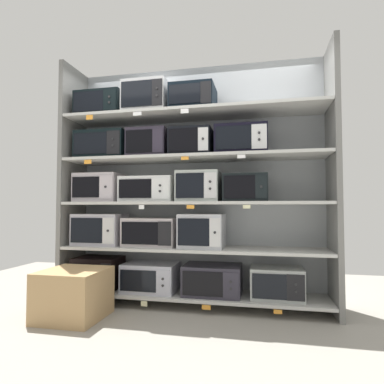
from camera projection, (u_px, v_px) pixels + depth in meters
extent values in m
cube|color=gray|center=(163.00, 349.00, 2.35)|extent=(6.68, 6.00, 0.02)
cube|color=#9EA3A8|center=(197.00, 182.00, 3.65)|extent=(2.88, 0.04, 2.57)
cube|color=slate|center=(73.00, 182.00, 3.67)|extent=(0.05, 0.51, 2.57)
cube|color=slate|center=(334.00, 177.00, 3.09)|extent=(0.05, 0.51, 2.57)
cube|color=beige|center=(192.00, 295.00, 3.33)|extent=(2.68, 0.51, 0.03)
cube|color=black|center=(98.00, 272.00, 3.56)|extent=(0.48, 0.36, 0.33)
cube|color=black|center=(85.00, 276.00, 3.39)|extent=(0.34, 0.01, 0.23)
cube|color=black|center=(105.00, 277.00, 3.34)|extent=(0.11, 0.01, 0.26)
cylinder|color=#262628|center=(105.00, 280.00, 3.33)|extent=(0.02, 0.01, 0.02)
cylinder|color=#262628|center=(105.00, 273.00, 3.33)|extent=(0.02, 0.01, 0.02)
cube|color=#B2B4C2|center=(151.00, 277.00, 3.43)|extent=(0.55, 0.41, 0.29)
cube|color=black|center=(138.00, 281.00, 3.24)|extent=(0.38, 0.01, 0.21)
cube|color=#B2B4C2|center=(163.00, 282.00, 3.18)|extent=(0.14, 0.01, 0.23)
cylinder|color=#262628|center=(163.00, 286.00, 3.17)|extent=(0.02, 0.01, 0.02)
cylinder|color=#262628|center=(163.00, 279.00, 3.18)|extent=(0.02, 0.01, 0.02)
cube|color=#2C2A35|center=(213.00, 279.00, 3.29)|extent=(0.57, 0.40, 0.29)
cube|color=black|center=(202.00, 284.00, 3.10)|extent=(0.39, 0.01, 0.23)
cube|color=#2C2A35|center=(231.00, 285.00, 3.05)|extent=(0.15, 0.01, 0.23)
cylinder|color=#262628|center=(231.00, 289.00, 3.04)|extent=(0.02, 0.01, 0.02)
cylinder|color=#262628|center=(231.00, 282.00, 3.04)|extent=(0.02, 0.01, 0.02)
cube|color=#A0A6A3|center=(277.00, 282.00, 3.16)|extent=(0.50, 0.35, 0.29)
cube|color=black|center=(269.00, 287.00, 3.00)|extent=(0.31, 0.01, 0.23)
cube|color=black|center=(296.00, 288.00, 2.95)|extent=(0.16, 0.01, 0.23)
cylinder|color=#262628|center=(296.00, 292.00, 2.94)|extent=(0.02, 0.01, 0.02)
cylinder|color=#262628|center=(296.00, 284.00, 2.94)|extent=(0.02, 0.01, 0.02)
cube|color=beige|center=(89.00, 300.00, 3.28)|extent=(0.08, 0.00, 0.05)
cube|color=beige|center=(144.00, 304.00, 3.16)|extent=(0.06, 0.00, 0.05)
cube|color=orange|center=(206.00, 307.00, 3.03)|extent=(0.08, 0.00, 0.04)
cube|color=orange|center=(278.00, 312.00, 2.90)|extent=(0.07, 0.00, 0.04)
cube|color=beige|center=(192.00, 249.00, 3.35)|extent=(2.68, 0.51, 0.03)
cube|color=#B3B0BC|center=(101.00, 229.00, 3.57)|extent=(0.52, 0.37, 0.34)
cube|color=black|center=(87.00, 230.00, 3.40)|extent=(0.36, 0.01, 0.26)
cube|color=silver|center=(108.00, 231.00, 3.35)|extent=(0.13, 0.01, 0.27)
cylinder|color=#262628|center=(108.00, 231.00, 3.34)|extent=(0.02, 0.01, 0.02)
cube|color=#BEB3B5|center=(151.00, 232.00, 3.45)|extent=(0.55, 0.35, 0.30)
cube|color=black|center=(140.00, 233.00, 3.29)|extent=(0.39, 0.01, 0.22)
cube|color=black|center=(165.00, 234.00, 3.23)|extent=(0.13, 0.01, 0.24)
cube|color=#B7B9C1|center=(202.00, 231.00, 3.34)|extent=(0.44, 0.41, 0.34)
cube|color=black|center=(193.00, 232.00, 3.14)|extent=(0.31, 0.01, 0.26)
cube|color=silver|center=(215.00, 232.00, 3.10)|extent=(0.10, 0.01, 0.27)
cylinder|color=#262628|center=(215.00, 232.00, 3.09)|extent=(0.02, 0.01, 0.02)
cube|color=beige|center=(192.00, 203.00, 3.37)|extent=(2.68, 0.51, 0.03)
cube|color=#BDB3BA|center=(100.00, 188.00, 3.60)|extent=(0.48, 0.34, 0.31)
cube|color=black|center=(86.00, 187.00, 3.44)|extent=(0.31, 0.01, 0.22)
cube|color=#BDB3BA|center=(106.00, 187.00, 3.39)|extent=(0.14, 0.01, 0.25)
cylinder|color=#262628|center=(105.00, 187.00, 3.38)|extent=(0.02, 0.01, 0.02)
cube|color=silver|center=(149.00, 189.00, 3.48)|extent=(0.57, 0.34, 0.26)
cube|color=black|center=(135.00, 189.00, 3.32)|extent=(0.35, 0.01, 0.19)
cube|color=silver|center=(160.00, 188.00, 3.26)|extent=(0.18, 0.01, 0.21)
cylinder|color=#262628|center=(160.00, 191.00, 3.25)|extent=(0.02, 0.01, 0.02)
cylinder|color=#262628|center=(160.00, 185.00, 3.26)|extent=(0.02, 0.01, 0.02)
cube|color=#B3BDB6|center=(199.00, 187.00, 3.36)|extent=(0.43, 0.37, 0.31)
cube|color=black|center=(190.00, 186.00, 3.19)|extent=(0.28, 0.01, 0.24)
cube|color=silver|center=(210.00, 185.00, 3.15)|extent=(0.12, 0.01, 0.25)
cylinder|color=#262628|center=(210.00, 189.00, 3.14)|extent=(0.02, 0.01, 0.02)
cylinder|color=#262628|center=(210.00, 182.00, 3.14)|extent=(0.02, 0.01, 0.02)
cube|color=black|center=(246.00, 188.00, 3.26)|extent=(0.43, 0.41, 0.27)
cube|color=black|center=(239.00, 187.00, 3.07)|extent=(0.29, 0.01, 0.22)
cube|color=black|center=(261.00, 187.00, 3.03)|extent=(0.11, 0.01, 0.21)
cylinder|color=#262628|center=(261.00, 187.00, 3.02)|extent=(0.02, 0.01, 0.02)
cube|color=white|center=(141.00, 207.00, 3.21)|extent=(0.06, 0.00, 0.04)
cube|color=orange|center=(190.00, 207.00, 3.11)|extent=(0.07, 0.00, 0.04)
cube|color=beige|center=(247.00, 207.00, 3.00)|extent=(0.07, 0.00, 0.03)
cube|color=beige|center=(192.00, 158.00, 3.39)|extent=(2.68, 0.51, 0.03)
cube|color=black|center=(103.00, 146.00, 3.61)|extent=(0.56, 0.32, 0.31)
cube|color=black|center=(90.00, 143.00, 3.46)|extent=(0.38, 0.01, 0.23)
cube|color=black|center=(113.00, 142.00, 3.41)|extent=(0.15, 0.01, 0.25)
cylinder|color=#262628|center=(113.00, 145.00, 3.39)|extent=(0.02, 0.01, 0.02)
cylinder|color=#262628|center=(113.00, 139.00, 3.40)|extent=(0.02, 0.01, 0.02)
cube|color=#2C2634|center=(149.00, 144.00, 3.50)|extent=(0.42, 0.33, 0.30)
cube|color=black|center=(139.00, 141.00, 3.34)|extent=(0.29, 0.01, 0.23)
cube|color=#2C2634|center=(158.00, 140.00, 3.30)|extent=(0.11, 0.01, 0.24)
cube|color=black|center=(192.00, 143.00, 3.40)|extent=(0.42, 0.38, 0.28)
cube|color=black|center=(183.00, 140.00, 3.22)|extent=(0.30, 0.01, 0.23)
cube|color=silver|center=(203.00, 139.00, 3.17)|extent=(0.10, 0.01, 0.23)
cylinder|color=#262628|center=(203.00, 139.00, 3.17)|extent=(0.02, 0.01, 0.02)
cube|color=black|center=(241.00, 141.00, 3.29)|extent=(0.51, 0.35, 0.29)
cube|color=black|center=(233.00, 137.00, 3.13)|extent=(0.34, 0.01, 0.22)
cube|color=silver|center=(259.00, 136.00, 3.08)|extent=(0.14, 0.01, 0.23)
cylinder|color=#262628|center=(259.00, 139.00, 3.07)|extent=(0.02, 0.01, 0.02)
cylinder|color=#262628|center=(259.00, 133.00, 3.07)|extent=(0.02, 0.01, 0.02)
cube|color=orange|center=(88.00, 162.00, 3.35)|extent=(0.08, 0.00, 0.04)
cube|color=orange|center=(185.00, 158.00, 3.14)|extent=(0.07, 0.00, 0.03)
cube|color=white|center=(241.00, 156.00, 3.03)|extent=(0.07, 0.00, 0.03)
cube|color=beige|center=(192.00, 114.00, 3.41)|extent=(2.68, 0.51, 0.03)
cube|color=black|center=(102.00, 106.00, 3.63)|extent=(0.52, 0.35, 0.27)
cube|color=black|center=(88.00, 101.00, 3.47)|extent=(0.34, 0.01, 0.21)
cube|color=black|center=(110.00, 100.00, 3.42)|extent=(0.14, 0.01, 0.22)
cylinder|color=#262628|center=(109.00, 102.00, 3.41)|extent=(0.02, 0.01, 0.02)
cylinder|color=#262628|center=(109.00, 97.00, 3.41)|extent=(0.02, 0.01, 0.02)
cube|color=#BDBEC0|center=(148.00, 100.00, 3.52)|extent=(0.47, 0.41, 0.34)
cube|color=black|center=(136.00, 94.00, 3.33)|extent=(0.33, 0.01, 0.27)
cube|color=black|center=(157.00, 92.00, 3.28)|extent=(0.11, 0.01, 0.27)
cylinder|color=#262628|center=(157.00, 95.00, 3.27)|extent=(0.02, 0.01, 0.02)
cylinder|color=#262628|center=(157.00, 88.00, 3.28)|extent=(0.02, 0.01, 0.02)
cube|color=black|center=(194.00, 100.00, 3.42)|extent=(0.45, 0.40, 0.27)
cube|color=black|center=(185.00, 94.00, 3.23)|extent=(0.32, 0.01, 0.19)
cube|color=black|center=(206.00, 92.00, 3.18)|extent=(0.10, 0.01, 0.21)
cube|color=orange|center=(89.00, 117.00, 3.37)|extent=(0.07, 0.00, 0.05)
cube|color=white|center=(137.00, 114.00, 3.26)|extent=(0.09, 0.00, 0.04)
cube|color=white|center=(185.00, 111.00, 3.16)|extent=(0.08, 0.00, 0.04)
cube|color=tan|center=(74.00, 294.00, 2.96)|extent=(0.54, 0.54, 0.44)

